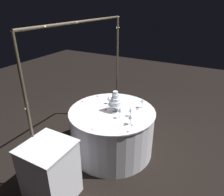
% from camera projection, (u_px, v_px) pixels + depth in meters
% --- Properties ---
extents(ground_plane, '(12.00, 12.00, 0.00)m').
position_uv_depth(ground_plane, '(112.00, 149.00, 3.61)').
color(ground_plane, black).
extents(decorative_arch, '(2.34, 0.06, 2.09)m').
position_uv_depth(decorative_arch, '(84.00, 67.00, 3.23)').
color(decorative_arch, '#473D2D').
rests_on(decorative_arch, ground).
extents(main_table, '(1.37, 1.37, 0.76)m').
position_uv_depth(main_table, '(112.00, 131.00, 3.44)').
color(main_table, white).
rests_on(main_table, ground).
extents(side_table, '(0.56, 0.56, 0.82)m').
position_uv_depth(side_table, '(51.00, 172.00, 2.57)').
color(side_table, white).
rests_on(side_table, ground).
extents(tiered_cake, '(0.22, 0.22, 0.33)m').
position_uv_depth(tiered_cake, '(115.00, 101.00, 3.22)').
color(tiered_cake, silver).
rests_on(tiered_cake, main_table).
extents(wine_glass_0, '(0.06, 0.06, 0.18)m').
position_uv_depth(wine_glass_0, '(120.00, 110.00, 3.02)').
color(wine_glass_0, silver).
rests_on(wine_glass_0, main_table).
extents(wine_glass_1, '(0.07, 0.07, 0.15)m').
position_uv_depth(wine_glass_1, '(131.00, 117.00, 2.87)').
color(wine_glass_1, silver).
rests_on(wine_glass_1, main_table).
extents(wine_glass_2, '(0.06, 0.06, 0.14)m').
position_uv_depth(wine_glass_2, '(109.00, 98.00, 3.47)').
color(wine_glass_2, silver).
rests_on(wine_glass_2, main_table).
extents(wine_glass_3, '(0.07, 0.07, 0.16)m').
position_uv_depth(wine_glass_3, '(143.00, 101.00, 3.32)').
color(wine_glass_3, silver).
rests_on(wine_glass_3, main_table).
extents(wine_glass_4, '(0.06, 0.06, 0.15)m').
position_uv_depth(wine_glass_4, '(131.00, 110.00, 3.08)').
color(wine_glass_4, silver).
rests_on(wine_glass_4, main_table).
extents(cake_knife, '(0.30, 0.05, 0.01)m').
position_uv_depth(cake_knife, '(135.00, 121.00, 2.99)').
color(cake_knife, silver).
rests_on(cake_knife, main_table).
extents(rose_petal_0, '(0.04, 0.04, 0.00)m').
position_uv_depth(rose_petal_0, '(97.00, 96.00, 3.79)').
color(rose_petal_0, '#C61951').
rests_on(rose_petal_0, main_table).
extents(rose_petal_1, '(0.03, 0.02, 0.00)m').
position_uv_depth(rose_petal_1, '(124.00, 125.00, 2.89)').
color(rose_petal_1, '#C61951').
rests_on(rose_petal_1, main_table).
extents(rose_petal_2, '(0.04, 0.03, 0.00)m').
position_uv_depth(rose_petal_2, '(105.00, 110.00, 3.29)').
color(rose_petal_2, '#C61951').
rests_on(rose_petal_2, main_table).
extents(rose_petal_3, '(0.03, 0.03, 0.00)m').
position_uv_depth(rose_petal_3, '(92.00, 129.00, 2.80)').
color(rose_petal_3, '#C61951').
rests_on(rose_petal_3, main_table).
extents(rose_petal_4, '(0.04, 0.05, 0.00)m').
position_uv_depth(rose_petal_4, '(106.00, 109.00, 3.33)').
color(rose_petal_4, '#C61951').
rests_on(rose_petal_4, main_table).
extents(rose_petal_5, '(0.04, 0.03, 0.00)m').
position_uv_depth(rose_petal_5, '(82.00, 101.00, 3.59)').
color(rose_petal_5, '#C61951').
rests_on(rose_petal_5, main_table).
extents(rose_petal_6, '(0.03, 0.04, 0.00)m').
position_uv_depth(rose_petal_6, '(98.00, 96.00, 3.77)').
color(rose_petal_6, '#C61951').
rests_on(rose_petal_6, main_table).
extents(rose_petal_7, '(0.02, 0.03, 0.00)m').
position_uv_depth(rose_petal_7, '(107.00, 106.00, 3.42)').
color(rose_petal_7, '#C61951').
rests_on(rose_petal_7, main_table).
extents(rose_petal_8, '(0.04, 0.04, 0.00)m').
position_uv_depth(rose_petal_8, '(128.00, 132.00, 2.75)').
color(rose_petal_8, '#C61951').
rests_on(rose_petal_8, main_table).
extents(rose_petal_9, '(0.02, 0.03, 0.00)m').
position_uv_depth(rose_petal_9, '(137.00, 109.00, 3.32)').
color(rose_petal_9, '#C61951').
rests_on(rose_petal_9, main_table).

